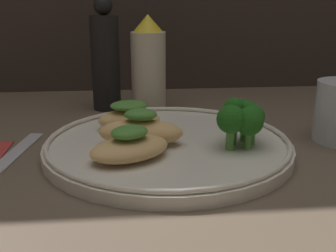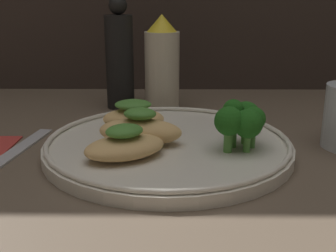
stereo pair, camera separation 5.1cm
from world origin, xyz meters
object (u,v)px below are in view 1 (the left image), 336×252
broccoli_bunch (242,118)px  plate (168,145)px  pepper_grinder (105,59)px  sauce_bottle (148,64)px

broccoli_bunch → plate: bearing=165.2°
plate → broccoli_bunch: broccoli_bunch is taller
broccoli_bunch → pepper_grinder: bearing=125.0°
sauce_bottle → pepper_grinder: pepper_grinder is taller
sauce_bottle → pepper_grinder: size_ratio=0.84×
plate → sauce_bottle: size_ratio=1.93×
broccoli_bunch → sauce_bottle: sauce_bottle is taller
broccoli_bunch → pepper_grinder: size_ratio=0.34×
sauce_bottle → pepper_grinder: bearing=180.0°
plate → broccoli_bunch: bearing=-14.8°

